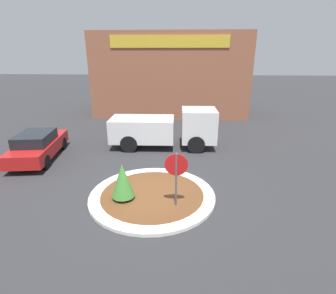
# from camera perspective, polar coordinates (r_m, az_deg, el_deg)

# --- Properties ---
(ground_plane) EXTENTS (120.00, 120.00, 0.00)m
(ground_plane) POSITION_cam_1_polar(r_m,az_deg,el_deg) (10.25, -3.42, -10.71)
(ground_plane) COLOR #2D2D30
(traffic_island) EXTENTS (4.78, 4.78, 0.12)m
(traffic_island) POSITION_cam_1_polar(r_m,az_deg,el_deg) (10.22, -3.43, -10.41)
(traffic_island) COLOR silver
(traffic_island) RESTS_ON ground_plane
(stop_sign) EXTENTS (0.79, 0.07, 2.08)m
(stop_sign) POSITION_cam_1_polar(r_m,az_deg,el_deg) (8.89, 1.80, -5.20)
(stop_sign) COLOR #4C4C51
(stop_sign) RESTS_ON ground_plane
(island_shrub) EXTENTS (0.84, 0.84, 1.37)m
(island_shrub) POSITION_cam_1_polar(r_m,az_deg,el_deg) (9.67, -9.88, -7.15)
(island_shrub) COLOR brown
(island_shrub) RESTS_ON traffic_island
(utility_truck) EXTENTS (6.02, 2.21, 2.24)m
(utility_truck) POSITION_cam_1_polar(r_m,az_deg,el_deg) (15.05, -0.50, 4.17)
(utility_truck) COLOR silver
(utility_truck) RESTS_ON ground_plane
(storefront_building) EXTENTS (12.89, 6.07, 6.84)m
(storefront_building) POSITION_cam_1_polar(r_m,az_deg,el_deg) (24.24, 0.67, 15.56)
(storefront_building) COLOR #93563D
(storefront_building) RESTS_ON ground_plane
(parked_sedan_red) EXTENTS (2.33, 4.62, 1.44)m
(parked_sedan_red) POSITION_cam_1_polar(r_m,az_deg,el_deg) (14.99, -26.46, 0.31)
(parked_sedan_red) COLOR #B21919
(parked_sedan_red) RESTS_ON ground_plane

